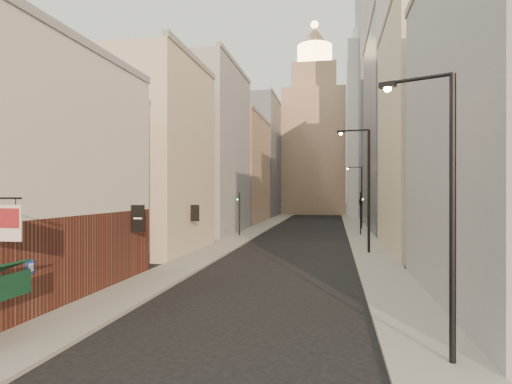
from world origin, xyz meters
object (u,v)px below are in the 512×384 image
Objects in this scene: white_tower at (368,123)px; traffic_light_right at (361,202)px; clock_tower at (315,138)px; streetlamp_far at (360,193)px; streetlamp_mid at (365,183)px; streetlamp_near at (444,199)px; traffic_light_left at (240,207)px.

white_tower is 39.03m from traffic_light_right.
clock_tower is 1.08× the size of white_tower.
white_tower is at bearing 90.53° from streetlamp_far.
clock_tower is 17.83m from white_tower.
white_tower is at bearing 93.14° from streetlamp_mid.
streetlamp_mid reaches higher than streetlamp_near.
streetlamp_near reaches higher than traffic_light_left.
streetlamp_mid is at bearing -85.28° from streetlamp_far.
streetlamp_near is at bearing -84.95° from clock_tower.
white_tower is 4.85× the size of streetlamp_near.
clock_tower is 88.31m from streetlamp_near.
streetlamp_far is at bearing -151.70° from traffic_light_left.
traffic_light_right is at bearing -95.55° from white_tower.
streetlamp_far is at bearing 95.38° from streetlamp_mid.
streetlamp_far is (0.27, 46.10, -0.06)m from streetlamp_near.
clock_tower is 5.25× the size of streetlamp_near.
streetlamp_mid reaches higher than traffic_light_left.
traffic_light_left is (-12.99, 11.14, -2.47)m from streetlamp_mid.
clock_tower is at bearing 107.97° from streetlamp_far.
traffic_light_right is (-0.18, 37.08, -1.04)m from streetlamp_near.
traffic_light_left and traffic_light_right have the same top height.
streetlamp_mid is at bearing -83.79° from clock_tower.
clock_tower is 55.60m from traffic_light_left.
white_tower is at bearing -51.84° from clock_tower.
streetlamp_near is 36.34m from traffic_light_left.
traffic_light_right is (13.47, 3.44, 0.51)m from traffic_light_left.
white_tower is 30.42m from streetlamp_far.
streetlamp_far is 9.08m from traffic_light_right.
clock_tower is at bearing 128.16° from white_tower.
streetlamp_mid is 17.29m from traffic_light_left.
traffic_light_left is at bearing -131.19° from streetlamp_far.
streetlamp_near is at bearing -83.35° from streetlamp_far.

